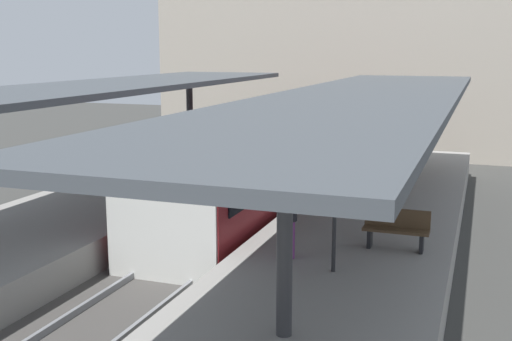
{
  "coord_description": "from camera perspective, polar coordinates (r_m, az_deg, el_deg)",
  "views": [
    {
      "loc": [
        6.43,
        -13.42,
        5.24
      ],
      "look_at": [
        0.28,
        3.61,
        1.75
      ],
      "focal_mm": 44.38,
      "sensor_mm": 36.0,
      "label": 1
    }
  ],
  "objects": [
    {
      "name": "passenger_near_bench",
      "position": [
        20.52,
        12.37,
        1.13
      ],
      "size": [
        0.36,
        0.36,
        1.64
      ],
      "color": "maroon",
      "rests_on": "platform_right"
    },
    {
      "name": "rail_far_side",
      "position": [
        15.4,
        -3.06,
        -7.94
      ],
      "size": [
        0.08,
        28.0,
        0.14
      ],
      "primitive_type": "cube",
      "color": "slate",
      "rests_on": "track_ballast"
    },
    {
      "name": "platform_left",
      "position": [
        17.52,
        -16.87,
        -5.28
      ],
      "size": [
        4.4,
        28.0,
        1.0
      ],
      "primitive_type": "cube",
      "color": "gray",
      "rests_on": "ground_plane"
    },
    {
      "name": "canopy_right",
      "position": [
        15.09,
        9.83,
        6.39
      ],
      "size": [
        4.18,
        21.0,
        3.21
      ],
      "color": "#333335",
      "rests_on": "platform_right"
    },
    {
      "name": "passenger_mid_platform",
      "position": [
        12.94,
        2.93,
        -4.17
      ],
      "size": [
        0.36,
        0.36,
        1.7
      ],
      "color": "#7A337A",
      "rests_on": "platform_right"
    },
    {
      "name": "commuter_train",
      "position": [
        19.84,
        0.62,
        0.7
      ],
      "size": [
        2.78,
        13.53,
        3.1
      ],
      "color": "maroon",
      "rests_on": "track_ballast"
    },
    {
      "name": "platform_sign",
      "position": [
        12.05,
        7.15,
        -1.73
      ],
      "size": [
        0.9,
        0.08,
        2.21
      ],
      "color": "#262628",
      "rests_on": "platform_right"
    },
    {
      "name": "track_ballast",
      "position": [
        15.74,
        -5.49,
        -8.21
      ],
      "size": [
        3.2,
        28.0,
        0.2
      ],
      "primitive_type": "cube",
      "color": "#423F3D",
      "rests_on": "ground_plane"
    },
    {
      "name": "platform_right",
      "position": [
        14.47,
        8.37,
        -8.34
      ],
      "size": [
        4.4,
        28.0,
        1.0
      ],
      "primitive_type": "cube",
      "color": "gray",
      "rests_on": "ground_plane"
    },
    {
      "name": "ground_plane",
      "position": [
        15.77,
        -5.48,
        -8.55
      ],
      "size": [
        80.0,
        80.0,
        0.0
      ],
      "primitive_type": "plane",
      "color": "#383835"
    },
    {
      "name": "canopy_left",
      "position": [
        18.04,
        -14.86,
        7.05
      ],
      "size": [
        4.18,
        21.0,
        3.26
      ],
      "color": "#333335",
      "rests_on": "platform_left"
    },
    {
      "name": "litter_bin",
      "position": [
        18.39,
        10.66,
        -1.34
      ],
      "size": [
        0.44,
        0.44,
        0.8
      ],
      "primitive_type": "cylinder",
      "color": "#2D2D30",
      "rests_on": "platform_right"
    },
    {
      "name": "platform_bench",
      "position": [
        13.96,
        12.53,
        -5.06
      ],
      "size": [
        1.4,
        0.41,
        0.86
      ],
      "color": "black",
      "rests_on": "platform_right"
    },
    {
      "name": "station_building_backdrop",
      "position": [
        34.24,
        7.44,
        11.25
      ],
      "size": [
        18.0,
        6.0,
        11.0
      ],
      "primitive_type": "cube",
      "color": "#A89E8E",
      "rests_on": "ground_plane"
    },
    {
      "name": "rail_near_side",
      "position": [
        15.99,
        -7.85,
        -7.31
      ],
      "size": [
        0.08,
        28.0,
        0.14
      ],
      "primitive_type": "cube",
      "color": "slate",
      "rests_on": "track_ballast"
    }
  ]
}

